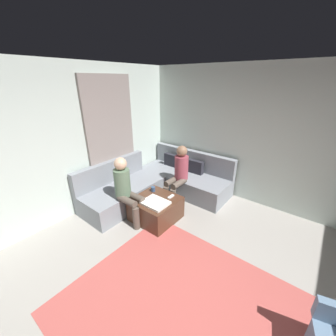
{
  "coord_description": "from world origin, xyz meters",
  "views": [
    {
      "loc": [
        0.6,
        -1.19,
        2.41
      ],
      "look_at": [
        -1.63,
        1.63,
        0.85
      ],
      "focal_mm": 22.04,
      "sensor_mm": 36.0,
      "label": 1
    }
  ],
  "objects_px": {
    "sectional_couch": "(159,183)",
    "game_remote": "(171,197)",
    "person_on_couch_back": "(179,172)",
    "ottoman": "(156,209)",
    "person_on_couch_side": "(126,188)",
    "coffee_mug": "(153,189)"
  },
  "relations": [
    {
      "from": "sectional_couch",
      "to": "game_remote",
      "type": "height_order",
      "value": "sectional_couch"
    },
    {
      "from": "person_on_couch_back",
      "to": "ottoman",
      "type": "bearing_deg",
      "value": 93.24
    },
    {
      "from": "game_remote",
      "to": "person_on_couch_side",
      "type": "xyz_separation_m",
      "value": [
        -0.56,
        -0.55,
        0.23
      ]
    },
    {
      "from": "person_on_couch_back",
      "to": "person_on_couch_side",
      "type": "height_order",
      "value": "same"
    },
    {
      "from": "coffee_mug",
      "to": "game_remote",
      "type": "bearing_deg",
      "value": 5.71
    },
    {
      "from": "coffee_mug",
      "to": "person_on_couch_back",
      "type": "relative_size",
      "value": 0.08
    },
    {
      "from": "ottoman",
      "to": "person_on_couch_back",
      "type": "relative_size",
      "value": 0.63
    },
    {
      "from": "person_on_couch_back",
      "to": "sectional_couch",
      "type": "bearing_deg",
      "value": 6.46
    },
    {
      "from": "sectional_couch",
      "to": "game_remote",
      "type": "relative_size",
      "value": 17.0
    },
    {
      "from": "ottoman",
      "to": "person_on_couch_back",
      "type": "bearing_deg",
      "value": 93.24
    },
    {
      "from": "game_remote",
      "to": "person_on_couch_back",
      "type": "height_order",
      "value": "person_on_couch_back"
    },
    {
      "from": "sectional_couch",
      "to": "person_on_couch_back",
      "type": "xyz_separation_m",
      "value": [
        0.49,
        0.06,
        0.38
      ]
    },
    {
      "from": "coffee_mug",
      "to": "person_on_couch_side",
      "type": "xyz_separation_m",
      "value": [
        -0.16,
        -0.51,
        0.19
      ]
    },
    {
      "from": "ottoman",
      "to": "game_remote",
      "type": "relative_size",
      "value": 5.07
    },
    {
      "from": "ottoman",
      "to": "coffee_mug",
      "type": "bearing_deg",
      "value": 140.71
    },
    {
      "from": "sectional_couch",
      "to": "coffee_mug",
      "type": "distance_m",
      "value": 0.64
    },
    {
      "from": "game_remote",
      "to": "sectional_couch",
      "type": "bearing_deg",
      "value": 145.34
    },
    {
      "from": "game_remote",
      "to": "person_on_couch_side",
      "type": "height_order",
      "value": "person_on_couch_side"
    },
    {
      "from": "sectional_couch",
      "to": "person_on_couch_side",
      "type": "relative_size",
      "value": 2.12
    },
    {
      "from": "person_on_couch_side",
      "to": "coffee_mug",
      "type": "bearing_deg",
      "value": 162.36
    },
    {
      "from": "ottoman",
      "to": "coffee_mug",
      "type": "height_order",
      "value": "coffee_mug"
    },
    {
      "from": "ottoman",
      "to": "person_on_couch_back",
      "type": "xyz_separation_m",
      "value": [
        -0.04,
        0.77,
        0.45
      ]
    }
  ]
}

